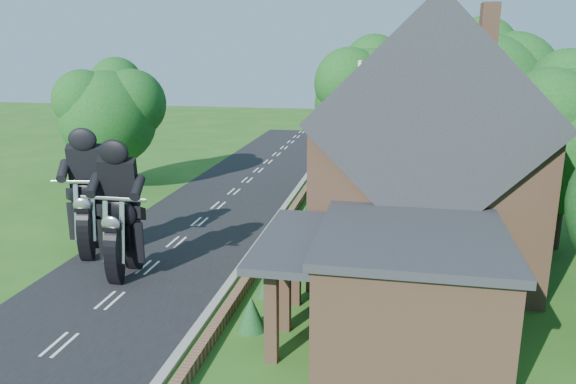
% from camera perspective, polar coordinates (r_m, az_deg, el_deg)
% --- Properties ---
extents(ground, '(120.00, 120.00, 0.00)m').
position_cam_1_polar(ground, '(20.60, -17.62, -10.48)').
color(ground, '#235317').
rests_on(ground, ground).
extents(road, '(7.00, 80.00, 0.02)m').
position_cam_1_polar(road, '(20.59, -17.62, -10.46)').
color(road, black).
rests_on(road, ground).
extents(kerb, '(0.30, 80.00, 0.12)m').
position_cam_1_polar(kerb, '(19.17, -7.80, -11.64)').
color(kerb, gray).
rests_on(kerb, ground).
extents(garden_wall, '(0.30, 22.00, 0.40)m').
position_cam_1_polar(garden_wall, '(23.35, -2.34, -6.18)').
color(garden_wall, brown).
rests_on(garden_wall, ground).
extents(house, '(9.54, 8.64, 10.24)m').
position_cam_1_polar(house, '(22.61, 13.64, 3.64)').
color(house, brown).
rests_on(house, ground).
extents(annex, '(7.05, 5.94, 3.44)m').
position_cam_1_polar(annex, '(16.82, 11.81, -9.32)').
color(annex, brown).
rests_on(annex, ground).
extents(tree_house_right, '(6.51, 6.00, 8.40)m').
position_cam_1_polar(tree_house_right, '(26.05, 27.25, 5.74)').
color(tree_house_right, black).
rests_on(tree_house_right, ground).
extents(tree_behind_house, '(7.81, 7.20, 10.08)m').
position_cam_1_polar(tree_behind_house, '(32.76, 19.74, 9.88)').
color(tree_behind_house, black).
rests_on(tree_behind_house, ground).
extents(tree_behind_left, '(6.94, 6.40, 9.16)m').
position_cam_1_polar(tree_behind_left, '(33.46, 9.04, 9.78)').
color(tree_behind_left, black).
rests_on(tree_behind_left, ground).
extents(tree_far_road, '(6.08, 5.60, 7.84)m').
position_cam_1_polar(tree_far_road, '(34.60, -17.21, 7.98)').
color(tree_far_road, black).
rests_on(tree_far_road, ground).
extents(shrub_a, '(0.90, 0.90, 1.10)m').
position_cam_1_polar(shrub_a, '(17.66, -3.73, -12.19)').
color(shrub_a, '#133E1D').
rests_on(shrub_a, ground).
extents(shrub_b, '(0.90, 0.90, 1.10)m').
position_cam_1_polar(shrub_b, '(19.85, -1.87, -8.99)').
color(shrub_b, '#133E1D').
rests_on(shrub_b, ground).
extents(shrub_c, '(0.90, 0.90, 1.10)m').
position_cam_1_polar(shrub_c, '(22.11, -0.41, -6.43)').
color(shrub_c, '#133E1D').
rests_on(shrub_c, ground).
extents(shrub_d, '(0.90, 0.90, 1.10)m').
position_cam_1_polar(shrub_d, '(26.75, 1.73, -2.62)').
color(shrub_d, '#133E1D').
rests_on(shrub_d, ground).
extents(shrub_e, '(0.90, 0.90, 1.10)m').
position_cam_1_polar(shrub_e, '(29.12, 2.54, -1.17)').
color(shrub_e, '#133E1D').
rests_on(shrub_e, ground).
extents(shrub_f, '(0.90, 0.90, 1.10)m').
position_cam_1_polar(shrub_f, '(31.50, 3.22, 0.05)').
color(shrub_f, '#133E1D').
rests_on(shrub_f, ground).
extents(motorcycle_lead, '(0.45, 1.71, 1.58)m').
position_cam_1_polar(motorcycle_lead, '(22.11, -16.27, -6.38)').
color(motorcycle_lead, black).
rests_on(motorcycle_lead, ground).
extents(motorcycle_follow, '(0.70, 1.77, 1.61)m').
position_cam_1_polar(motorcycle_follow, '(24.78, -19.17, -4.28)').
color(motorcycle_follow, black).
rests_on(motorcycle_follow, ground).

